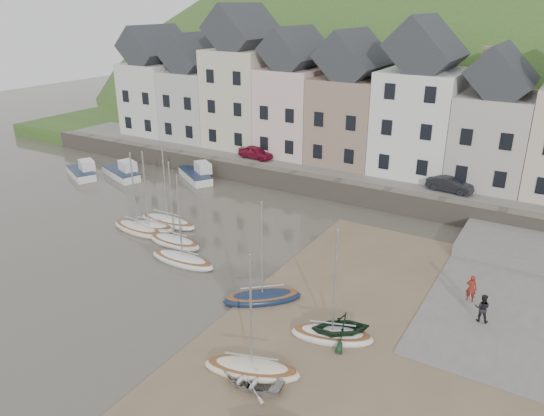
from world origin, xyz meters
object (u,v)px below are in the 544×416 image
Objects in this scene: person_dark at (482,308)px; car_left at (256,152)px; rowboat_white at (252,379)px; rowboat_green at (340,326)px; person_red at (471,288)px; sailboat_0 at (168,221)px; car_right at (450,184)px.

person_dark is 28.64m from car_left.
rowboat_green is at bearing 151.14° from rowboat_white.
sailboat_0 is at bearing -1.00° from person_red.
sailboat_0 reaches higher than rowboat_white.
rowboat_green is at bearing -174.84° from car_right.
person_red is 1.01× the size of person_dark.
sailboat_0 is at bearing 134.69° from car_right.
car_right is (18.61, 0.00, -0.01)m from car_left.
sailboat_0 is 2.17× the size of rowboat_green.
person_dark reaches higher than rowboat_green.
sailboat_0 is 3.93× the size of person_red.
person_red is 0.44× the size of car_right.
sailboat_0 is 23.13m from person_dark.
rowboat_white is 1.84× the size of person_dark.
person_dark is at bearing -3.62° from sailboat_0.
car_right is at bearing -73.63° from person_red.
car_right is at bearing -84.59° from car_left.
car_left reaches higher than rowboat_white.
car_right is at bearing 167.41° from rowboat_white.
car_right is (2.36, 25.84, 1.84)m from rowboat_white.
sailboat_0 is 19.31m from rowboat_white.
rowboat_white is 26.01m from car_right.
rowboat_white is 12.93m from person_dark.
sailboat_0 is 1.73× the size of car_right.
sailboat_0 reaches higher than person_red.
sailboat_0 is at bearing -134.96° from rowboat_white.
car_left reaches higher than rowboat_green.
person_red reaches higher than rowboat_white.
rowboat_green is 8.57m from person_red.
car_left is at bearing -173.19° from rowboat_green.
rowboat_green reaches higher than rowboat_white.
car_left is at bearing 93.89° from sailboat_0.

